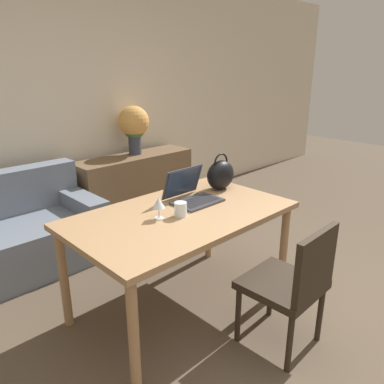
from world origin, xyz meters
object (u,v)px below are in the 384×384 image
Objects in this scene: couch at (8,240)px; wine_glass at (159,204)px; chair at (293,281)px; handbag at (221,175)px; flower_vase at (134,125)px; laptop at (191,192)px; drinking_glass at (181,209)px.

couch is 10.59× the size of wine_glass.
handbag reaches higher than chair.
laptop is at bearing -112.10° from flower_vase.
drinking_glass is at bearing -161.92° from handbag.
couch is (-0.92, 2.18, -0.18)m from chair.
handbag is at bearing 10.15° from wine_glass.
handbag is 0.55× the size of flower_vase.
wine_glass is (0.54, -1.40, 0.57)m from couch.
chair is at bearing -70.43° from drinking_glass.
flower_vase reaches higher than laptop.
flower_vase is at bearing 58.67° from wine_glass.
flower_vase is (1.56, 0.29, 0.78)m from couch.
handbag is (0.74, 0.13, 0.02)m from wine_glass.
drinking_glass is 0.68× the size of wine_glass.
wine_glass is 0.75m from handbag.
laptop is at bearing -54.48° from couch.
laptop is 0.36m from handbag.
laptop reaches higher than chair.
handbag is (0.36, 0.92, 0.40)m from chair.
chair is 8.54× the size of drinking_glass.
couch is 2.79× the size of flower_vase.
laptop is at bearing -175.93° from handbag.
couch is 1.77m from flower_vase.
wine_glass is (-0.38, 0.79, 0.38)m from chair.
chair is 2.39× the size of laptop.
handbag is at bearing 67.13° from chair.
couch is at bearing -169.45° from flower_vase.
chair is 0.83m from drinking_glass.
laptop is 0.64× the size of flower_vase.
wine_glass is at bearing -69.05° from couch.
chair is at bearing -64.07° from wine_glass.
drinking_glass is 0.18× the size of flower_vase.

